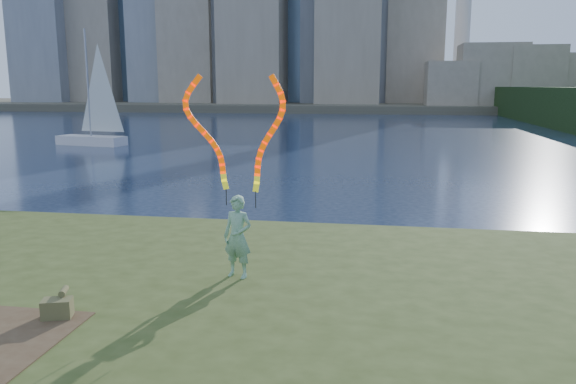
# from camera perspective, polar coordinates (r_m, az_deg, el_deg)

# --- Properties ---
(ground) EXTENTS (320.00, 320.00, 0.00)m
(ground) POSITION_cam_1_polar(r_m,az_deg,el_deg) (10.62, -11.34, -12.64)
(ground) COLOR #17233B
(ground) RESTS_ON ground
(grassy_knoll) EXTENTS (20.00, 18.00, 0.80)m
(grassy_knoll) POSITION_cam_1_polar(r_m,az_deg,el_deg) (8.58, -17.02, -16.34)
(grassy_knoll) COLOR #374619
(grassy_knoll) RESTS_ON ground
(far_shore) EXTENTS (320.00, 40.00, 1.20)m
(far_shore) POSITION_cam_1_polar(r_m,az_deg,el_deg) (104.21, 7.43, 8.71)
(far_shore) COLOR #4D4839
(far_shore) RESTS_ON ground
(woman_with_ribbons) EXTENTS (1.93, 0.60, 3.88)m
(woman_with_ribbons) POSITION_cam_1_polar(r_m,az_deg,el_deg) (9.89, -5.07, -0.58)
(woman_with_ribbons) COLOR #1D6935
(woman_with_ribbons) RESTS_ON grassy_knoll
(canvas_bag) EXTENTS (0.48, 0.54, 0.40)m
(canvas_bag) POSITION_cam_1_polar(r_m,az_deg,el_deg) (9.09, -22.35, -10.80)
(canvas_bag) COLOR brown
(canvas_bag) RESTS_ON grassy_knoll
(sailboat) EXTENTS (5.39, 2.51, 8.09)m
(sailboat) POSITION_cam_1_polar(r_m,az_deg,el_deg) (42.23, -19.13, 6.39)
(sailboat) COLOR silver
(sailboat) RESTS_ON ground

